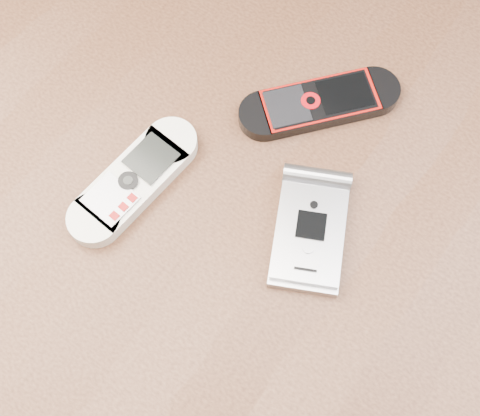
% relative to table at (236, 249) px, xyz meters
% --- Properties ---
extents(ground, '(4.00, 4.00, 0.00)m').
position_rel_table_xyz_m(ground, '(0.00, 0.00, -0.64)').
color(ground, '#472B19').
rests_on(ground, ground).
extents(table, '(1.20, 0.80, 0.75)m').
position_rel_table_xyz_m(table, '(0.00, 0.00, 0.00)').
color(table, black).
rests_on(table, ground).
extents(nokia_white, '(0.06, 0.14, 0.02)m').
position_rel_table_xyz_m(nokia_white, '(-0.08, -0.03, 0.11)').
color(nokia_white, white).
rests_on(nokia_white, table).
extents(nokia_black_red, '(0.13, 0.15, 0.02)m').
position_rel_table_xyz_m(nokia_black_red, '(0.00, 0.13, 0.11)').
color(nokia_black_red, black).
rests_on(nokia_black_red, table).
extents(motorola_razr, '(0.10, 0.13, 0.02)m').
position_rel_table_xyz_m(motorola_razr, '(0.06, 0.02, 0.11)').
color(motorola_razr, '#B6B6BA').
rests_on(motorola_razr, table).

